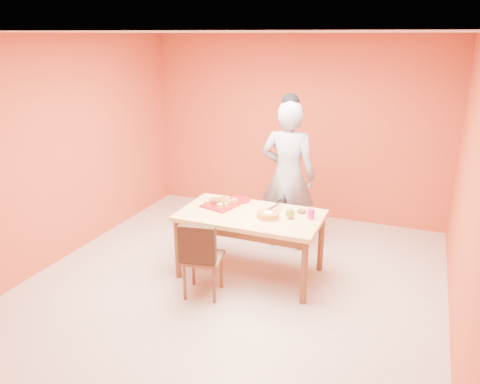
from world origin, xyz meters
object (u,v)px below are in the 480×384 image
at_px(magenta_glass, 311,214).
at_px(dining_chair, 202,256).
at_px(checker_tin, 301,211).
at_px(sponge_cake, 268,215).
at_px(pastry_platter, 220,205).
at_px(dining_table, 251,221).
at_px(red_dinner_plate, 239,200).
at_px(egg_ornament, 290,213).
at_px(person, 288,176).

bearing_deg(magenta_glass, dining_chair, -143.25).
bearing_deg(checker_tin, sponge_cake, -134.52).
bearing_deg(pastry_platter, magenta_glass, 0.77).
distance_m(pastry_platter, magenta_glass, 1.08).
distance_m(dining_table, red_dinner_plate, 0.46).
bearing_deg(egg_ornament, person, 97.04).
relative_size(person, red_dinner_plate, 6.91).
relative_size(red_dinner_plate, egg_ornament, 2.19).
xyz_separation_m(magenta_glass, checker_tin, (-0.14, 0.13, -0.04)).
relative_size(pastry_platter, egg_ornament, 2.79).
height_order(dining_table, magenta_glass, magenta_glass).
relative_size(pastry_platter, magenta_glass, 3.23).
xyz_separation_m(dining_chair, sponge_cake, (0.54, 0.56, 0.35)).
distance_m(sponge_cake, egg_ornament, 0.24).
xyz_separation_m(dining_chair, egg_ornament, (0.77, 0.64, 0.37)).
distance_m(red_dinner_plate, egg_ornament, 0.81).
xyz_separation_m(person, sponge_cake, (0.06, -0.97, -0.17)).
height_order(pastry_platter, magenta_glass, magenta_glass).
bearing_deg(dining_table, person, 79.65).
height_order(red_dinner_plate, sponge_cake, sponge_cake).
xyz_separation_m(dining_table, pastry_platter, (-0.42, 0.09, 0.10)).
bearing_deg(dining_chair, pastry_platter, 87.44).
distance_m(person, pastry_platter, 1.02).
bearing_deg(egg_ornament, red_dinner_plate, 144.82).
height_order(dining_chair, egg_ornament, egg_ornament).
bearing_deg(magenta_glass, person, 122.21).
bearing_deg(sponge_cake, red_dinner_plate, 140.96).
relative_size(dining_chair, red_dinner_plate, 3.13).
bearing_deg(red_dinner_plate, person, 50.93).
bearing_deg(red_dinner_plate, pastry_platter, -117.26).
relative_size(pastry_platter, sponge_cake, 1.45).
bearing_deg(dining_table, checker_tin, 24.32).
relative_size(person, checker_tin, 18.59).
distance_m(sponge_cake, checker_tin, 0.43).
height_order(dining_table, pastry_platter, pastry_platter).
xyz_separation_m(sponge_cake, magenta_glass, (0.44, 0.17, 0.02)).
distance_m(dining_chair, sponge_cake, 0.85).
bearing_deg(person, checker_tin, 117.26).
distance_m(sponge_cake, magenta_glass, 0.47).
relative_size(dining_chair, person, 0.45).
height_order(dining_table, sponge_cake, sponge_cake).
relative_size(pastry_platter, red_dinner_plate, 1.27).
xyz_separation_m(sponge_cake, checker_tin, (0.30, 0.30, -0.02)).
bearing_deg(dining_table, sponge_cake, -16.01).
bearing_deg(pastry_platter, dining_chair, -81.62).
xyz_separation_m(pastry_platter, checker_tin, (0.94, 0.15, 0.01)).
relative_size(person, magenta_glass, 17.59).
distance_m(dining_table, egg_ornament, 0.48).
bearing_deg(checker_tin, egg_ornament, -108.34).
bearing_deg(dining_chair, person, 61.73).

